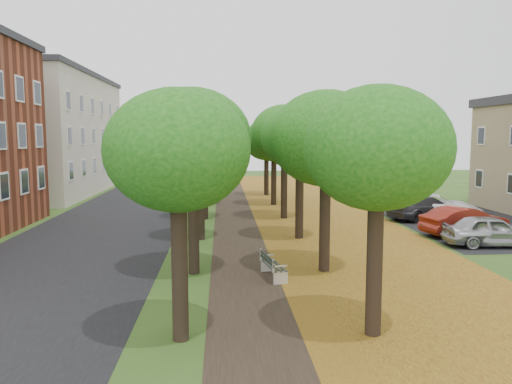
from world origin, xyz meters
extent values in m
plane|color=#2D4C19|center=(0.00, 0.00, 0.00)|extent=(120.00, 120.00, 0.00)
cube|color=black|center=(-7.50, 15.00, 0.00)|extent=(8.00, 70.00, 0.01)
cube|color=black|center=(0.00, 15.00, 0.00)|extent=(3.20, 70.00, 0.01)
cube|color=olive|center=(5.00, 15.00, 0.01)|extent=(7.50, 70.00, 0.01)
cube|color=black|center=(13.50, 16.00, 0.00)|extent=(9.00, 16.00, 0.01)
cylinder|color=black|center=(-2.20, 0.00, 1.76)|extent=(0.40, 0.40, 3.52)
ellipsoid|color=#145612|center=(-2.20, 0.00, 4.77)|extent=(3.84, 3.84, 3.27)
cylinder|color=black|center=(-2.20, 6.00, 1.76)|extent=(0.40, 0.40, 3.52)
ellipsoid|color=#145612|center=(-2.20, 6.00, 4.77)|extent=(3.84, 3.84, 3.27)
cylinder|color=black|center=(-2.20, 12.00, 1.76)|extent=(0.40, 0.40, 3.52)
ellipsoid|color=#145612|center=(-2.20, 12.00, 4.77)|extent=(3.84, 3.84, 3.27)
cylinder|color=black|center=(-2.20, 18.00, 1.76)|extent=(0.40, 0.40, 3.52)
ellipsoid|color=#145612|center=(-2.20, 18.00, 4.77)|extent=(3.84, 3.84, 3.27)
cylinder|color=black|center=(-2.20, 24.00, 1.76)|extent=(0.40, 0.40, 3.52)
ellipsoid|color=#145612|center=(-2.20, 24.00, 4.77)|extent=(3.84, 3.84, 3.27)
cylinder|color=black|center=(-2.20, 30.00, 1.76)|extent=(0.40, 0.40, 3.52)
ellipsoid|color=#145612|center=(-2.20, 30.00, 4.77)|extent=(3.84, 3.84, 3.27)
cylinder|color=black|center=(2.60, 0.00, 1.76)|extent=(0.40, 0.40, 3.52)
ellipsoid|color=#145612|center=(2.60, 0.00, 4.77)|extent=(3.84, 3.84, 3.27)
cylinder|color=black|center=(2.60, 6.00, 1.76)|extent=(0.40, 0.40, 3.52)
ellipsoid|color=#145612|center=(2.60, 6.00, 4.77)|extent=(3.84, 3.84, 3.27)
cylinder|color=black|center=(2.60, 12.00, 1.76)|extent=(0.40, 0.40, 3.52)
ellipsoid|color=#145612|center=(2.60, 12.00, 4.77)|extent=(3.84, 3.84, 3.27)
cylinder|color=black|center=(2.60, 18.00, 1.76)|extent=(0.40, 0.40, 3.52)
ellipsoid|color=#145612|center=(2.60, 18.00, 4.77)|extent=(3.84, 3.84, 3.27)
cylinder|color=black|center=(2.60, 24.00, 1.76)|extent=(0.40, 0.40, 3.52)
ellipsoid|color=#145612|center=(2.60, 24.00, 4.77)|extent=(3.84, 3.84, 3.27)
cylinder|color=black|center=(2.60, 30.00, 1.76)|extent=(0.40, 0.40, 3.52)
ellipsoid|color=#145612|center=(2.60, 30.00, 4.77)|extent=(3.84, 3.84, 3.27)
cube|color=beige|center=(-17.00, 33.00, 5.00)|extent=(10.00, 20.00, 10.00)
cube|color=#2D2D33|center=(-17.00, 33.00, 10.20)|extent=(10.30, 20.30, 0.40)
cube|color=#273128|center=(0.64, 5.21, 0.45)|extent=(0.77, 1.85, 0.04)
cube|color=#273128|center=(0.39, 5.17, 0.72)|extent=(0.36, 1.77, 0.26)
cube|color=silver|center=(0.79, 4.41, 0.22)|extent=(0.50, 0.15, 0.45)
cube|color=silver|center=(0.49, 6.02, 0.22)|extent=(0.50, 0.15, 0.45)
cube|color=silver|center=(0.79, 4.41, 0.63)|extent=(0.45, 0.14, 0.04)
cube|color=silver|center=(0.49, 6.02, 0.63)|extent=(0.45, 0.14, 0.04)
imported|color=#9F9EA3|center=(11.00, 9.58, 0.71)|extent=(4.30, 1.96, 1.43)
imported|color=maroon|center=(11.00, 12.08, 0.73)|extent=(4.67, 2.55, 1.46)
imported|color=#36363B|center=(11.00, 16.95, 0.71)|extent=(5.30, 3.57, 1.42)
imported|color=silver|center=(11.64, 17.10, 0.75)|extent=(5.90, 3.87, 1.51)
camera|label=1|loc=(-1.17, -11.86, 4.97)|focal=35.00mm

